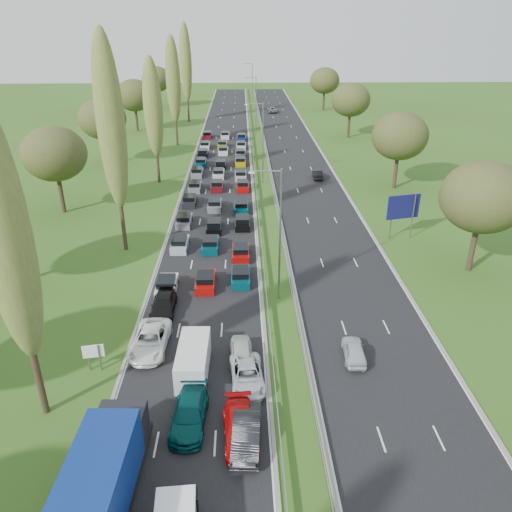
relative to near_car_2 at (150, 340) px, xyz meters
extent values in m
plane|color=#33541A|center=(10.32, 44.42, -0.80)|extent=(260.00, 260.00, 0.00)
cube|color=black|center=(3.57, 46.92, -0.80)|extent=(10.50, 215.00, 0.04)
cube|color=black|center=(17.07, 46.92, -0.80)|extent=(10.50, 215.00, 0.04)
cube|color=gray|center=(9.17, 46.92, -0.25)|extent=(0.06, 215.00, 0.32)
cube|color=gray|center=(11.47, 46.92, -0.25)|extent=(0.06, 215.00, 0.32)
cylinder|color=gray|center=(10.32, 7.42, 5.20)|extent=(0.18, 0.18, 12.00)
cylinder|color=gray|center=(10.32, 42.42, 5.20)|extent=(0.18, 0.18, 12.00)
cylinder|color=gray|center=(10.32, 77.42, 5.20)|extent=(0.18, 0.18, 12.00)
cylinder|color=gray|center=(10.32, 112.42, 5.20)|extent=(0.18, 0.18, 12.00)
cylinder|color=#2D2116|center=(-5.68, -6.58, 2.80)|extent=(0.44, 0.44, 7.20)
ellipsoid|color=#5F692D|center=(-5.68, -6.58, 11.60)|extent=(2.80, 2.80, 16.00)
cylinder|color=#2D2116|center=(-5.68, 18.42, 3.16)|extent=(0.44, 0.44, 7.92)
ellipsoid|color=#5F692D|center=(-5.68, 18.42, 12.84)|extent=(2.80, 2.80, 17.60)
cylinder|color=#2D2116|center=(-5.68, 43.42, 2.44)|extent=(0.44, 0.44, 6.48)
ellipsoid|color=#5F692D|center=(-5.68, 43.42, 10.36)|extent=(2.80, 2.80, 14.40)
cylinder|color=#2D2116|center=(-5.68, 68.42, 2.80)|extent=(0.44, 0.44, 7.20)
ellipsoid|color=#5F692D|center=(-5.68, 68.42, 11.60)|extent=(2.80, 2.80, 16.00)
cylinder|color=#2D2116|center=(-5.68, 93.42, 3.16)|extent=(0.44, 0.44, 7.92)
ellipsoid|color=#5F692D|center=(-5.68, 93.42, 12.84)|extent=(2.80, 2.80, 17.60)
cylinder|color=#2D2116|center=(-16.18, 30.42, 1.62)|extent=(0.56, 0.56, 4.84)
ellipsoid|color=#38471E|center=(-16.18, 30.42, 6.90)|extent=(8.00, 8.00, 6.80)
cylinder|color=#2D2116|center=(-16.18, 54.42, 1.62)|extent=(0.56, 0.56, 4.84)
ellipsoid|color=#38471E|center=(-16.18, 54.42, 6.90)|extent=(8.00, 8.00, 6.80)
cylinder|color=#2D2116|center=(-16.18, 82.42, 1.62)|extent=(0.56, 0.56, 4.84)
ellipsoid|color=#38471E|center=(-16.18, 82.42, 6.90)|extent=(8.00, 8.00, 6.80)
cylinder|color=#2D2116|center=(-16.18, 114.42, 1.62)|extent=(0.56, 0.56, 4.84)
ellipsoid|color=#38471E|center=(-16.18, 114.42, 6.90)|extent=(8.00, 8.00, 6.80)
cylinder|color=#2D2116|center=(29.82, 12.42, 1.62)|extent=(0.56, 0.56, 4.84)
ellipsoid|color=#38471E|center=(29.82, 12.42, 6.90)|extent=(8.00, 8.00, 6.80)
cylinder|color=#2D2116|center=(29.82, 39.42, 1.62)|extent=(0.56, 0.56, 4.84)
ellipsoid|color=#38471E|center=(29.82, 39.42, 6.90)|extent=(8.00, 8.00, 6.80)
cylinder|color=#2D2116|center=(29.82, 74.42, 1.62)|extent=(0.56, 0.56, 4.84)
ellipsoid|color=#38471E|center=(29.82, 74.42, 6.90)|extent=(8.00, 8.00, 6.80)
cylinder|color=#2D2116|center=(29.82, 109.42, 1.62)|extent=(0.56, 0.56, 4.84)
ellipsoid|color=#38471E|center=(29.82, 109.42, 6.90)|extent=(8.00, 8.00, 6.80)
cube|color=silver|center=(0.04, 9.05, -0.36)|extent=(1.75, 4.00, 0.80)
cube|color=#B2B7BC|center=(0.23, 18.47, -0.36)|extent=(1.75, 4.00, 0.80)
cube|color=slate|center=(0.00, 25.43, -0.36)|extent=(1.75, 4.00, 0.80)
cube|color=black|center=(0.02, 32.81, -0.36)|extent=(1.75, 4.00, 0.80)
cube|color=slate|center=(0.22, 38.97, -0.36)|extent=(1.75, 4.00, 0.80)
cube|color=slate|center=(-0.03, 46.51, -0.36)|extent=(1.75, 4.00, 0.80)
cube|color=#053F4C|center=(0.17, 52.55, -0.36)|extent=(1.75, 4.00, 0.80)
cube|color=black|center=(0.05, 58.94, -0.36)|extent=(1.75, 4.00, 0.80)
cube|color=silver|center=(0.05, 65.24, -0.36)|extent=(1.75, 4.00, 0.80)
cube|color=#590F14|center=(-0.05, 74.75, -0.36)|extent=(1.75, 4.00, 0.80)
cube|color=#A50C0A|center=(3.60, 9.77, -0.36)|extent=(1.75, 4.00, 0.80)
cube|color=#053F4C|center=(3.58, 18.26, -0.36)|extent=(1.75, 4.00, 0.80)
cube|color=black|center=(3.77, 23.58, -0.36)|extent=(1.75, 4.00, 0.80)
cube|color=slate|center=(3.49, 30.99, -0.36)|extent=(1.75, 4.00, 0.80)
cube|color=#590F14|center=(3.45, 39.41, -0.36)|extent=(1.75, 4.00, 0.80)
cube|color=silver|center=(3.43, 45.74, -0.36)|extent=(1.75, 4.00, 0.80)
cube|color=black|center=(3.60, 51.11, -0.36)|extent=(1.75, 4.00, 0.80)
cube|color=silver|center=(3.72, 60.90, -0.36)|extent=(1.75, 4.00, 0.80)
cube|color=#BF990C|center=(3.38, 65.93, -0.36)|extent=(1.75, 4.00, 0.80)
cube|color=silver|center=(3.72, 74.44, -0.36)|extent=(1.75, 4.00, 0.80)
cube|color=#053F4C|center=(6.88, 10.72, -0.36)|extent=(1.75, 4.00, 0.80)
cube|color=#A50C0A|center=(6.90, 16.13, -0.36)|extent=(1.75, 4.00, 0.80)
cube|color=black|center=(7.13, 24.65, -0.36)|extent=(1.75, 4.00, 0.80)
cube|color=#053F4C|center=(7.01, 30.15, -0.36)|extent=(1.75, 4.00, 0.80)
cube|color=#A50C0A|center=(7.23, 39.26, -0.36)|extent=(1.75, 4.00, 0.80)
cube|color=#B2B7BC|center=(6.95, 44.70, -0.36)|extent=(1.75, 4.00, 0.80)
cube|color=#BF990C|center=(6.90, 53.01, -0.36)|extent=(1.75, 4.00, 0.80)
cube|color=slate|center=(6.93, 58.51, -0.36)|extent=(1.75, 4.00, 0.80)
cube|color=silver|center=(7.05, 65.04, -0.36)|extent=(1.75, 4.00, 0.80)
cube|color=navy|center=(7.13, 72.33, -0.36)|extent=(1.75, 4.00, 0.80)
imported|color=white|center=(0.00, 0.00, 0.00)|extent=(2.79, 5.70, 1.56)
imported|color=black|center=(0.27, 5.31, -0.07)|extent=(1.99, 4.88, 1.42)
imported|color=#044144|center=(3.69, -7.92, -0.04)|extent=(2.34, 5.22, 1.49)
imported|color=#B5860C|center=(3.36, -2.40, -0.01)|extent=(2.02, 4.59, 1.54)
imported|color=black|center=(7.20, -9.61, -0.01)|extent=(1.92, 4.75, 1.54)
imported|color=silver|center=(7.32, -4.21, -0.11)|extent=(2.61, 4.99, 1.34)
imported|color=#B00A0B|center=(6.85, -9.14, -0.06)|extent=(2.34, 5.09, 1.44)
imported|color=silver|center=(6.94, -1.83, -0.08)|extent=(1.86, 4.20, 1.40)
imported|color=silver|center=(15.29, -1.58, -0.13)|extent=(1.78, 3.91, 1.30)
imported|color=black|center=(19.07, 44.47, -0.10)|extent=(1.63, 4.16, 1.35)
imported|color=slate|center=(15.48, 105.87, -0.07)|extent=(2.60, 5.21, 1.42)
cube|color=black|center=(0.01, -13.60, -0.08)|extent=(2.65, 9.94, 0.50)
cube|color=navy|center=(0.01, -14.81, 1.92)|extent=(2.76, 7.51, 3.00)
cube|color=black|center=(0.01, -9.84, 0.77)|extent=(2.69, 2.43, 2.20)
cylinder|color=black|center=(0.01, -9.83, -0.28)|extent=(2.32, 1.00, 1.00)
cube|color=black|center=(3.81, -14.46, 0.14)|extent=(1.88, 0.77, 1.54)
cube|color=silver|center=(3.52, -2.89, 0.32)|extent=(2.09, 5.23, 2.09)
cube|color=black|center=(3.52, -0.59, 0.22)|extent=(2.04, 0.84, 1.68)
cylinder|color=black|center=(2.63, -1.22, -0.42)|extent=(0.26, 0.71, 0.71)
cylinder|color=black|center=(4.41, -4.57, -0.42)|extent=(0.26, 0.71, 0.71)
cylinder|color=gray|center=(-3.98, -2.38, 0.25)|extent=(0.16, 0.16, 2.10)
cylinder|color=gray|center=(-3.18, -2.38, 0.25)|extent=(0.16, 0.16, 2.10)
cube|color=white|center=(-3.58, -2.38, 0.80)|extent=(1.50, 0.34, 1.00)
cylinder|color=gray|center=(24.02, 20.65, 1.80)|extent=(0.16, 0.16, 5.20)
cylinder|color=gray|center=(26.42, 20.65, 1.80)|extent=(0.16, 0.16, 5.20)
cube|color=navy|center=(25.22, 20.65, 3.00)|extent=(3.91, 1.06, 2.80)
camera|label=1|loc=(7.12, -31.65, 22.12)|focal=35.00mm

